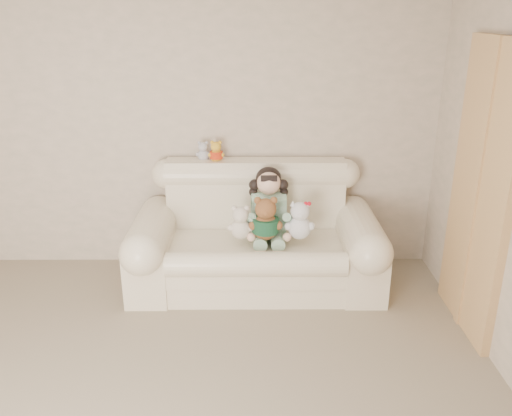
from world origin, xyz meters
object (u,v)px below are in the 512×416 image
object	(u,v)px
sofa	(256,230)
seated_child	(268,203)
white_cat	(300,216)
brown_teddy	(266,214)
cream_teddy	(241,219)

from	to	relation	value
sofa	seated_child	bearing A→B (deg)	37.01
white_cat	brown_teddy	bearing A→B (deg)	-159.92
seated_child	brown_teddy	size ratio (longest dim) A/B	1.45
seated_child	brown_teddy	bearing A→B (deg)	-99.92
brown_teddy	sofa	bearing A→B (deg)	104.47
sofa	brown_teddy	size ratio (longest dim) A/B	4.92
sofa	cream_teddy	distance (m)	0.24
brown_teddy	seated_child	bearing A→B (deg)	70.26
sofa	white_cat	xyz separation A→B (m)	(0.35, -0.14, 0.18)
brown_teddy	white_cat	size ratio (longest dim) A/B	1.11
sofa	seated_child	world-z (taller)	seated_child
sofa	cream_teddy	world-z (taller)	sofa
seated_child	white_cat	bearing A→B (deg)	-44.19
sofa	cream_teddy	size ratio (longest dim) A/B	6.28
seated_child	white_cat	size ratio (longest dim) A/B	1.62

